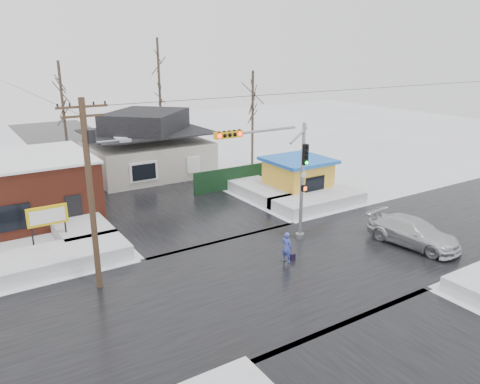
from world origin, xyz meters
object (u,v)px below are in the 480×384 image
traffic_signal (281,169)px  utility_pole (91,185)px  kiosk (298,176)px  pedestrian (287,248)px  car (413,233)px  marquee_sign (47,217)px

traffic_signal → utility_pole: bearing=177.1°
traffic_signal → utility_pole: utility_pole is taller
kiosk → traffic_signal: bearing=-135.2°
kiosk → pedestrian: kiosk is taller
pedestrian → car: bearing=-124.7°
marquee_sign → kiosk: size_ratio=0.55×
kiosk → car: bearing=-93.3°
pedestrian → kiosk: bearing=-60.6°
utility_pole → pedestrian: bearing=-16.3°
car → traffic_signal: bearing=137.7°
pedestrian → car: size_ratio=0.31×
traffic_signal → pedestrian: bearing=-118.5°
marquee_sign → pedestrian: marquee_sign is taller
traffic_signal → kiosk: (7.07, 7.03, -3.08)m
utility_pole → marquee_sign: utility_pole is taller
pedestrian → traffic_signal: bearing=-47.2°
traffic_signal → marquee_sign: traffic_signal is taller
marquee_sign → kiosk: bearing=1.6°
utility_pole → pedestrian: size_ratio=5.33×
traffic_signal → utility_pole: 10.39m
marquee_sign → pedestrian: 13.49m
marquee_sign → pedestrian: size_ratio=1.51×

